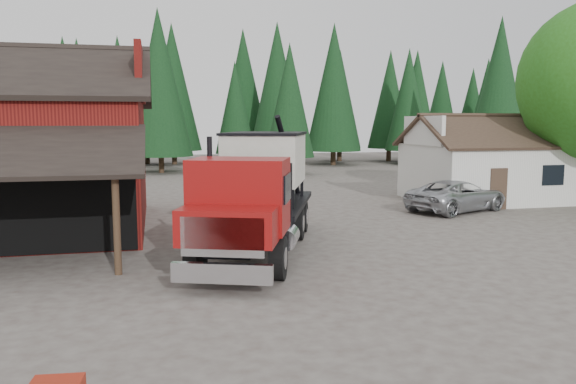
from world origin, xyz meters
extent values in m
plane|color=#4C423C|center=(0.00, 0.00, 0.00)|extent=(120.00, 120.00, 0.00)
cube|color=maroon|center=(-5.00, 10.00, 6.00)|extent=(0.25, 7.00, 2.00)
cylinder|color=#382619|center=(-5.60, 2.10, 1.40)|extent=(0.20, 0.20, 2.80)
cube|color=silver|center=(13.00, 13.00, 1.50)|extent=(8.00, 6.00, 3.00)
cube|color=#38281E|center=(13.00, 11.50, 3.75)|extent=(8.60, 3.42, 1.80)
cube|color=#38281E|center=(13.00, 14.50, 3.75)|extent=(8.60, 3.42, 1.80)
cube|color=silver|center=(9.00, 13.00, 3.75)|extent=(0.20, 4.20, 1.50)
cube|color=silver|center=(17.00, 13.00, 3.75)|extent=(0.20, 4.20, 1.50)
cube|color=#38281E|center=(11.50, 9.98, 1.00)|extent=(0.90, 0.06, 2.00)
cube|color=black|center=(14.50, 9.98, 1.60)|extent=(1.20, 0.06, 1.00)
sphere|color=#255E15|center=(15.80, 10.80, 5.00)|extent=(4.40, 4.40, 4.40)
cylinder|color=#382619|center=(6.00, 30.00, 0.80)|extent=(0.44, 0.44, 1.60)
cone|color=black|center=(6.00, 30.00, 5.90)|extent=(3.96, 3.96, 9.00)
cylinder|color=#382619|center=(22.00, 26.00, 0.80)|extent=(0.44, 0.44, 1.60)
cone|color=black|center=(22.00, 26.00, 6.90)|extent=(4.84, 4.84, 11.00)
cylinder|color=#382619|center=(-4.00, 34.00, 0.80)|extent=(0.44, 0.44, 1.60)
cone|color=black|center=(-4.00, 34.00, 7.40)|extent=(5.28, 5.28, 12.00)
cylinder|color=black|center=(-3.53, 1.36, 0.59)|extent=(0.76, 1.24, 1.19)
cylinder|color=black|center=(-1.41, 0.58, 0.59)|extent=(0.76, 1.24, 1.19)
cylinder|color=black|center=(-1.74, 6.21, 0.59)|extent=(0.76, 1.24, 1.19)
cylinder|color=black|center=(0.38, 5.43, 0.59)|extent=(0.76, 1.24, 1.19)
cylinder|color=black|center=(-1.22, 7.63, 0.59)|extent=(0.76, 1.24, 1.19)
cylinder|color=black|center=(0.91, 6.84, 0.59)|extent=(0.76, 1.24, 1.19)
cube|color=black|center=(-1.28, 4.20, 1.02)|extent=(4.32, 9.11, 0.43)
cube|color=silver|center=(-3.05, -0.60, 0.59)|extent=(2.39, 1.04, 0.48)
cube|color=silver|center=(-3.01, -0.50, 1.45)|extent=(1.96, 0.81, 0.97)
cube|color=maroon|center=(-2.79, 0.11, 1.62)|extent=(2.76, 2.15, 0.92)
cube|color=maroon|center=(-2.30, 1.42, 2.21)|extent=(3.06, 2.61, 1.99)
cube|color=black|center=(-2.60, 0.61, 2.53)|extent=(2.15, 0.86, 0.97)
cylinder|color=black|center=(-2.98, 2.71, 2.80)|extent=(0.19, 0.19, 1.94)
cube|color=black|center=(-1.93, 2.43, 2.16)|extent=(2.52, 1.04, 1.72)
cube|color=black|center=(-0.75, 5.62, 1.31)|extent=(4.74, 6.82, 0.17)
cube|color=beige|center=(-0.75, 5.62, 2.91)|extent=(3.56, 4.19, 1.72)
cone|color=beige|center=(-0.75, 5.62, 1.83)|extent=(3.05, 3.05, 0.75)
cube|color=black|center=(-0.75, 5.62, 3.79)|extent=(3.70, 4.33, 0.09)
cylinder|color=black|center=(0.38, 6.81, 2.80)|extent=(1.53, 2.06, 3.29)
cube|color=maroon|center=(-0.46, 8.27, 1.62)|extent=(0.91, 1.03, 0.48)
cylinder|color=silver|center=(-0.90, 1.65, 0.92)|extent=(0.94, 1.22, 0.60)
imported|color=#B1B5BA|center=(9.32, 10.00, 0.73)|extent=(5.82, 4.28, 1.47)
camera|label=1|loc=(-4.54, -13.67, 4.19)|focal=35.00mm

